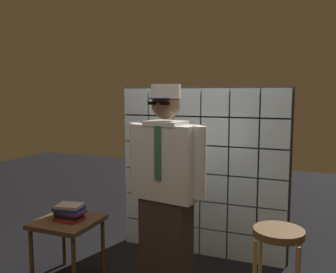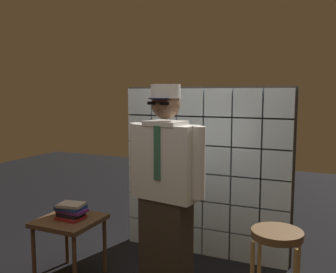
{
  "view_description": "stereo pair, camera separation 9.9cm",
  "coord_description": "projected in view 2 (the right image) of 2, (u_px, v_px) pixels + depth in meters",
  "views": [
    {
      "loc": [
        1.08,
        -2.24,
        1.67
      ],
      "look_at": [
        -0.01,
        0.45,
        1.32
      ],
      "focal_mm": 39.47,
      "sensor_mm": 36.0,
      "label": 1
    },
    {
      "loc": [
        1.17,
        -2.2,
        1.67
      ],
      "look_at": [
        -0.01,
        0.45,
        1.32
      ],
      "focal_mm": 39.47,
      "sensor_mm": 36.0,
      "label": 2
    }
  ],
  "objects": [
    {
      "name": "side_table",
      "position": [
        70.0,
        226.0,
        3.3
      ],
      "size": [
        0.52,
        0.52,
        0.55
      ],
      "color": "#513823",
      "rests_on": "ground"
    },
    {
      "name": "bar_stool",
      "position": [
        276.0,
        258.0,
        2.47
      ],
      "size": [
        0.34,
        0.34,
        0.76
      ],
      "color": "brown",
      "rests_on": "ground"
    },
    {
      "name": "book_stack",
      "position": [
        71.0,
        211.0,
        3.27
      ],
      "size": [
        0.27,
        0.21,
        0.14
      ],
      "color": "maroon",
      "rests_on": "side_table"
    },
    {
      "name": "standing_person",
      "position": [
        166.0,
        190.0,
        2.93
      ],
      "size": [
        0.7,
        0.33,
        1.73
      ],
      "rotation": [
        0.0,
        0.0,
        -0.16
      ],
      "color": "#382D23",
      "rests_on": "ground"
    },
    {
      "name": "glass_block_wall",
      "position": [
        204.0,
        173.0,
        3.77
      ],
      "size": [
        1.75,
        0.1,
        1.75
      ],
      "color": "silver",
      "rests_on": "ground"
    }
  ]
}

